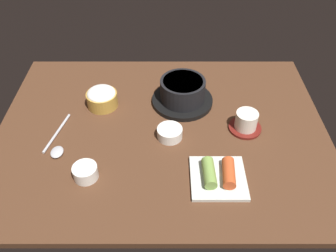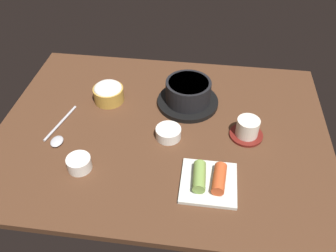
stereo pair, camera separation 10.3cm
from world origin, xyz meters
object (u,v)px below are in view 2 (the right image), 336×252
object	(u,v)px
stone_pot	(188,94)
banchan_cup_center	(168,133)
side_bowl_near	(79,163)
spoon	(58,135)
tea_cup_with_saucer	(247,129)
rice_bowl	(108,92)
kimchi_plate	(209,180)

from	to	relation	value
stone_pot	banchan_cup_center	xyz separation A→B (cm)	(-4.22, -16.45, -2.29)
side_bowl_near	spoon	xyz separation A→B (cm)	(-10.31, 11.06, -1.38)
stone_pot	tea_cup_with_saucer	world-z (taller)	stone_pot
spoon	rice_bowl	bearing A→B (deg)	60.75
rice_bowl	banchan_cup_center	bearing A→B (deg)	-34.20
stone_pot	side_bowl_near	size ratio (longest dim) A/B	3.04
tea_cup_with_saucer	side_bowl_near	xyz separation A→B (cm)	(-45.03, -18.54, -0.86)
banchan_cup_center	side_bowl_near	bearing A→B (deg)	-145.59
stone_pot	rice_bowl	bearing A→B (deg)	-176.50
stone_pot	rice_bowl	distance (cm)	26.13
rice_bowl	tea_cup_with_saucer	xyz separation A→B (cm)	(44.72, -11.49, -0.47)
rice_bowl	spoon	world-z (taller)	rice_bowl
rice_bowl	kimchi_plate	xyz separation A→B (cm)	(34.52, -30.88, -1.82)
stone_pot	kimchi_plate	distance (cm)	33.65
banchan_cup_center	kimchi_plate	xyz separation A→B (cm)	(12.67, -16.03, -0.24)
side_bowl_near	spoon	world-z (taller)	side_bowl_near
tea_cup_with_saucer	side_bowl_near	size ratio (longest dim) A/B	1.51
side_bowl_near	spoon	size ratio (longest dim) A/B	0.35
stone_pot	banchan_cup_center	distance (cm)	17.13
side_bowl_near	rice_bowl	bearing A→B (deg)	89.41
stone_pot	banchan_cup_center	size ratio (longest dim) A/B	2.66
banchan_cup_center	side_bowl_near	xyz separation A→B (cm)	(-22.17, -15.18, 0.25)
banchan_cup_center	kimchi_plate	distance (cm)	20.43
rice_bowl	tea_cup_with_saucer	size ratio (longest dim) A/B	1.00
tea_cup_with_saucer	side_bowl_near	distance (cm)	48.70
tea_cup_with_saucer	kimchi_plate	distance (cm)	21.95
tea_cup_with_saucer	stone_pot	bearing A→B (deg)	144.93
kimchi_plate	side_bowl_near	distance (cm)	34.85
tea_cup_with_saucer	kimchi_plate	size ratio (longest dim) A/B	0.68
kimchi_plate	banchan_cup_center	bearing A→B (deg)	128.32
stone_pot	spoon	world-z (taller)	stone_pot
rice_bowl	side_bowl_near	bearing A→B (deg)	-90.59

